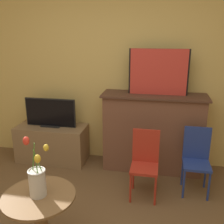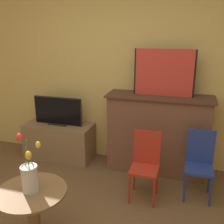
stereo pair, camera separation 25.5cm
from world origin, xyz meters
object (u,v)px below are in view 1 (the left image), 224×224
object	(u,v)px
painting	(158,72)
tv_monitor	(50,113)
chair_blue	(196,157)
chair_red	(145,160)
vase_tulips	(37,179)

from	to	relation	value
painting	tv_monitor	size ratio (longest dim) A/B	1.02
tv_monitor	chair_blue	xyz separation A→B (m)	(1.95, -0.41, -0.28)
chair_red	vase_tulips	distance (m)	1.31
tv_monitor	chair_red	bearing A→B (deg)	-23.76
vase_tulips	painting	bearing A→B (deg)	62.60
painting	chair_blue	distance (m)	1.11
tv_monitor	vase_tulips	xyz separation A→B (m)	(0.60, -1.62, 0.00)
vase_tulips	chair_blue	bearing A→B (deg)	41.92
painting	chair_red	bearing A→B (deg)	-97.89
painting	chair_red	world-z (taller)	painting
tv_monitor	vase_tulips	world-z (taller)	vase_tulips
painting	chair_red	size ratio (longest dim) A/B	0.97
tv_monitor	chair_blue	distance (m)	2.01
painting	vase_tulips	xyz separation A→B (m)	(-0.86, -1.66, -0.61)
painting	vase_tulips	distance (m)	1.97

